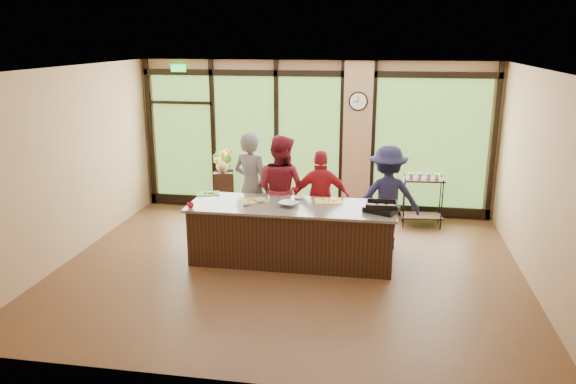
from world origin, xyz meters
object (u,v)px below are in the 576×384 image
(bar_cart, at_px, (423,194))
(island_base, at_px, (292,234))
(cook_left, at_px, (252,186))
(cook_right, at_px, (387,197))
(roasting_pan, at_px, (381,209))
(flower_stand, at_px, (224,191))

(bar_cart, bearing_deg, island_base, -140.35)
(island_base, xyz_separation_m, cook_left, (-0.84, 0.87, 0.51))
(cook_right, height_order, roasting_pan, cook_right)
(island_base, distance_m, roasting_pan, 1.46)
(island_base, bearing_deg, flower_stand, 126.36)
(island_base, bearing_deg, cook_right, 30.95)
(cook_right, bearing_deg, flower_stand, -35.70)
(cook_left, distance_m, bar_cart, 3.23)
(island_base, distance_m, bar_cart, 2.98)
(bar_cart, bearing_deg, roasting_pan, -113.85)
(roasting_pan, bearing_deg, island_base, -160.20)
(island_base, distance_m, flower_stand, 3.04)
(cook_right, xyz_separation_m, roasting_pan, (-0.09, -0.99, 0.09))
(cook_left, relative_size, bar_cart, 1.88)
(island_base, height_order, cook_right, cook_right)
(cook_left, height_order, flower_stand, cook_left)
(cook_left, relative_size, flower_stand, 2.36)
(cook_right, bearing_deg, bar_cart, -128.32)
(bar_cart, bearing_deg, cook_left, -162.50)
(cook_left, distance_m, flower_stand, 1.93)
(cook_left, bearing_deg, cook_right, -157.62)
(island_base, distance_m, cook_right, 1.74)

